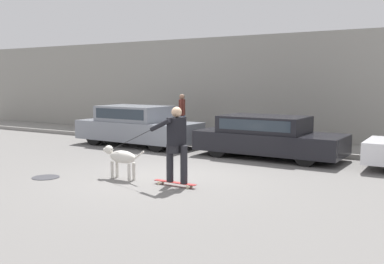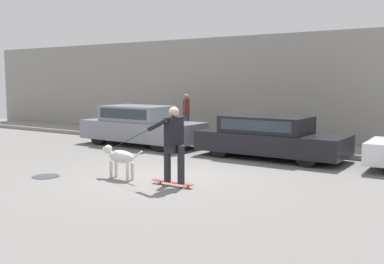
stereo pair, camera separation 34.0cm
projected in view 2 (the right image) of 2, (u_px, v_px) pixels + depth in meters
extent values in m
plane|color=slate|center=(165.00, 179.00, 10.36)|extent=(36.00, 36.00, 0.00)
cube|color=gray|center=(283.00, 89.00, 16.11)|extent=(32.00, 0.30, 3.92)
cube|color=gray|center=(268.00, 145.00, 15.31)|extent=(30.00, 2.09, 0.15)
cylinder|color=black|center=(186.00, 136.00, 15.54)|extent=(0.68, 0.22, 0.68)
cylinder|color=black|center=(159.00, 141.00, 14.34)|extent=(0.68, 0.22, 0.68)
cylinder|color=black|center=(127.00, 131.00, 17.10)|extent=(0.68, 0.22, 0.68)
cylinder|color=black|center=(99.00, 135.00, 15.90)|extent=(0.68, 0.22, 0.68)
cube|color=gray|center=(142.00, 130.00, 15.70)|extent=(4.50, 1.84, 0.66)
cube|color=gray|center=(138.00, 113.00, 15.73)|extent=(2.45, 1.61, 0.53)
cube|color=#28333D|center=(122.00, 114.00, 15.09)|extent=(2.11, 0.07, 0.34)
cylinder|color=black|center=(324.00, 149.00, 12.96)|extent=(0.61, 0.21, 0.61)
cylinder|color=black|center=(307.00, 156.00, 11.76)|extent=(0.61, 0.21, 0.61)
cylinder|color=black|center=(242.00, 142.00, 14.44)|extent=(0.61, 0.21, 0.61)
cylinder|color=black|center=(219.00, 147.00, 13.24)|extent=(0.61, 0.21, 0.61)
cube|color=black|center=(271.00, 142.00, 13.08)|extent=(4.33, 1.78, 0.58)
cube|color=black|center=(266.00, 124.00, 13.12)|extent=(2.50, 1.58, 0.48)
cube|color=#28333D|center=(255.00, 125.00, 12.48)|extent=(2.17, 0.05, 0.30)
cylinder|color=beige|center=(111.00, 170.00, 10.45)|extent=(0.07, 0.07, 0.40)
cylinder|color=beige|center=(116.00, 168.00, 10.58)|extent=(0.07, 0.07, 0.40)
cylinder|color=beige|center=(127.00, 172.00, 10.14)|extent=(0.07, 0.07, 0.40)
cylinder|color=beige|center=(132.00, 171.00, 10.27)|extent=(0.07, 0.07, 0.40)
ellipsoid|color=beige|center=(121.00, 157.00, 10.32)|extent=(0.77, 0.34, 0.29)
sphere|color=beige|center=(108.00, 149.00, 10.57)|extent=(0.20, 0.20, 0.20)
cylinder|color=beige|center=(105.00, 150.00, 10.62)|extent=(0.12, 0.10, 0.09)
cylinder|color=beige|center=(137.00, 155.00, 10.02)|extent=(0.31, 0.06, 0.23)
cylinder|color=beige|center=(157.00, 183.00, 9.81)|extent=(0.07, 0.03, 0.07)
cylinder|color=beige|center=(161.00, 182.00, 9.93)|extent=(0.07, 0.03, 0.07)
cylinder|color=beige|center=(184.00, 187.00, 9.41)|extent=(0.07, 0.03, 0.07)
cylinder|color=beige|center=(188.00, 186.00, 9.53)|extent=(0.07, 0.03, 0.07)
cube|color=#A82D2D|center=(172.00, 182.00, 9.67)|extent=(1.03, 0.13, 0.02)
cylinder|color=#232328|center=(167.00, 163.00, 9.69)|extent=(0.15, 0.15, 0.81)
cylinder|color=#232328|center=(181.00, 165.00, 9.49)|extent=(0.15, 0.15, 0.81)
cube|color=#232328|center=(174.00, 149.00, 9.55)|extent=(0.19, 0.34, 0.16)
cube|color=black|center=(174.00, 131.00, 9.51)|extent=(0.22, 0.44, 0.59)
sphere|color=tan|center=(174.00, 112.00, 9.47)|extent=(0.22, 0.22, 0.22)
cylinder|color=black|center=(181.00, 132.00, 9.74)|extent=(0.10, 0.10, 0.56)
cylinder|color=black|center=(158.00, 125.00, 9.44)|extent=(0.56, 0.16, 0.31)
cylinder|color=black|center=(128.00, 140.00, 10.10)|extent=(1.38, 0.18, 0.61)
cylinder|color=#3D4760|center=(187.00, 126.00, 17.01)|extent=(0.13, 0.13, 0.82)
cylinder|color=#3D4760|center=(186.00, 126.00, 16.87)|extent=(0.13, 0.13, 0.82)
cube|color=brown|center=(186.00, 107.00, 16.86)|extent=(0.31, 0.41, 0.60)
cylinder|color=brown|center=(187.00, 107.00, 17.07)|extent=(0.08, 0.08, 0.57)
cylinder|color=brown|center=(185.00, 107.00, 16.64)|extent=(0.08, 0.08, 0.57)
sphere|color=#997056|center=(186.00, 97.00, 16.81)|extent=(0.20, 0.20, 0.20)
cube|color=#1E569E|center=(188.00, 118.00, 17.12)|extent=(0.18, 0.26, 0.27)
cylinder|color=#38383D|center=(46.00, 176.00, 10.61)|extent=(0.63, 0.63, 0.01)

